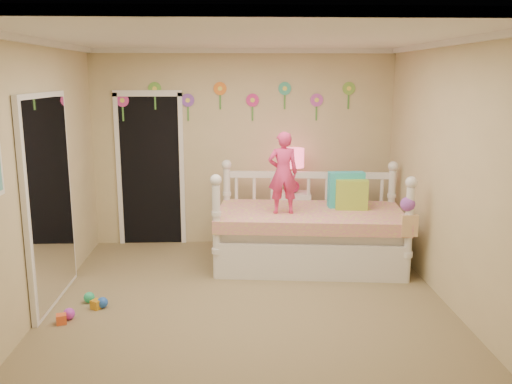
{
  "coord_description": "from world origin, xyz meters",
  "views": [
    {
      "loc": [
        -0.14,
        -5.08,
        2.26
      ],
      "look_at": [
        0.1,
        0.6,
        1.05
      ],
      "focal_mm": 38.54,
      "sensor_mm": 36.0,
      "label": 1
    }
  ],
  "objects_px": {
    "daybed": "(310,216)",
    "table_lamp": "(294,163)",
    "child": "(283,173)",
    "nightstand": "(293,220)"
  },
  "relations": [
    {
      "from": "daybed",
      "to": "table_lamp",
      "type": "distance_m",
      "value": 0.9
    },
    {
      "from": "child",
      "to": "nightstand",
      "type": "relative_size",
      "value": 1.29
    },
    {
      "from": "daybed",
      "to": "nightstand",
      "type": "xyz_separation_m",
      "value": [
        -0.12,
        0.72,
        -0.24
      ]
    },
    {
      "from": "child",
      "to": "table_lamp",
      "type": "relative_size",
      "value": 1.64
    },
    {
      "from": "daybed",
      "to": "nightstand",
      "type": "bearing_deg",
      "value": 105.38
    },
    {
      "from": "daybed",
      "to": "child",
      "type": "height_order",
      "value": "child"
    },
    {
      "from": "daybed",
      "to": "table_lamp",
      "type": "bearing_deg",
      "value": 105.38
    },
    {
      "from": "child",
      "to": "table_lamp",
      "type": "xyz_separation_m",
      "value": [
        0.22,
        0.84,
        -0.02
      ]
    },
    {
      "from": "child",
      "to": "nightstand",
      "type": "distance_m",
      "value": 1.17
    },
    {
      "from": "nightstand",
      "to": "table_lamp",
      "type": "relative_size",
      "value": 1.27
    }
  ]
}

